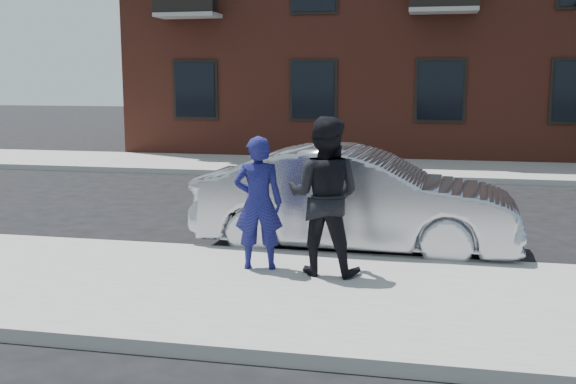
# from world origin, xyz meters

# --- Properties ---
(ground) EXTENTS (100.00, 100.00, 0.00)m
(ground) POSITION_xyz_m (0.00, 0.00, 0.00)
(ground) COLOR black
(ground) RESTS_ON ground
(near_sidewalk) EXTENTS (50.00, 3.50, 0.15)m
(near_sidewalk) POSITION_xyz_m (0.00, -0.25, 0.07)
(near_sidewalk) COLOR gray
(near_sidewalk) RESTS_ON ground
(near_curb) EXTENTS (50.00, 0.10, 0.15)m
(near_curb) POSITION_xyz_m (0.00, 1.55, 0.07)
(near_curb) COLOR #999691
(near_curb) RESTS_ON ground
(far_sidewalk) EXTENTS (50.00, 3.50, 0.15)m
(far_sidewalk) POSITION_xyz_m (0.00, 11.25, 0.07)
(far_sidewalk) COLOR gray
(far_sidewalk) RESTS_ON ground
(far_curb) EXTENTS (50.00, 0.10, 0.15)m
(far_curb) POSITION_xyz_m (0.00, 9.45, 0.07)
(far_curb) COLOR #999691
(far_curb) RESTS_ON ground
(silver_sedan) EXTENTS (4.80, 1.84, 1.56)m
(silver_sedan) POSITION_xyz_m (-1.21, 2.30, 0.78)
(silver_sedan) COLOR #999BA3
(silver_sedan) RESTS_ON ground
(man_hoodie) EXTENTS (0.69, 0.53, 1.71)m
(man_hoodie) POSITION_xyz_m (-2.28, 0.59, 1.01)
(man_hoodie) COLOR navy
(man_hoodie) RESTS_ON near_sidewalk
(man_peacoat) EXTENTS (1.02, 0.83, 1.97)m
(man_peacoat) POSITION_xyz_m (-1.43, 0.55, 1.13)
(man_peacoat) COLOR black
(man_peacoat) RESTS_ON near_sidewalk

